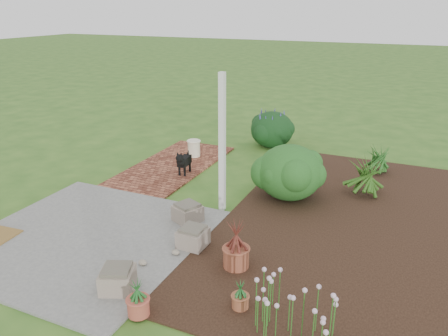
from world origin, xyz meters
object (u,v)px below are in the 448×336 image
at_px(cream_ceramic_urn, 194,148).
at_px(black_dog, 183,161).
at_px(evergreen_shrub, 290,171).
at_px(stone_trough_near, 118,280).

bearing_deg(cream_ceramic_urn, black_dog, -72.59).
relative_size(black_dog, evergreen_shrub, 0.48).
xyz_separation_m(stone_trough_near, cream_ceramic_urn, (-1.60, 5.15, 0.06)).
bearing_deg(cream_ceramic_urn, stone_trough_near, -72.68).
bearing_deg(black_dog, stone_trough_near, -78.32).
distance_m(stone_trough_near, evergreen_shrub, 3.99).
bearing_deg(stone_trough_near, evergreen_shrub, 72.61).
bearing_deg(evergreen_shrub, cream_ceramic_urn, 154.05).
relative_size(stone_trough_near, cream_ceramic_urn, 1.06).
relative_size(stone_trough_near, evergreen_shrub, 0.33).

